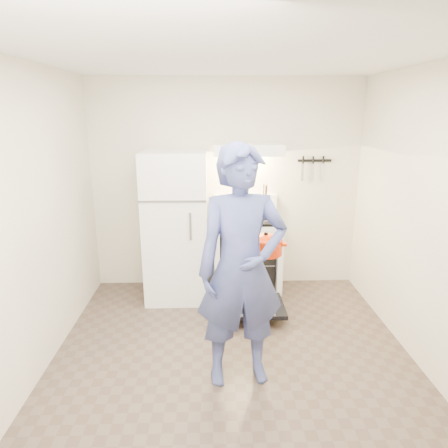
{
  "coord_description": "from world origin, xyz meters",
  "views": [
    {
      "loc": [
        -0.17,
        -2.93,
        2.13
      ],
      "look_at": [
        -0.05,
        1.0,
        1.0
      ],
      "focal_mm": 32.0,
      "sensor_mm": 36.0,
      "label": 1
    }
  ],
  "objects_px": {
    "refrigerator": "(176,226)",
    "person": "(241,269)",
    "dutch_oven": "(266,246)",
    "stove_body": "(246,257)",
    "tea_kettle": "(236,202)"
  },
  "relations": [
    {
      "from": "refrigerator",
      "to": "person",
      "type": "xyz_separation_m",
      "value": [
        0.63,
        -1.55,
        0.11
      ]
    },
    {
      "from": "person",
      "to": "dutch_oven",
      "type": "relative_size",
      "value": 5.38
    },
    {
      "from": "person",
      "to": "stove_body",
      "type": "bearing_deg",
      "value": 75.59
    },
    {
      "from": "stove_body",
      "to": "tea_kettle",
      "type": "xyz_separation_m",
      "value": [
        -0.11,
        0.17,
        0.62
      ]
    },
    {
      "from": "stove_body",
      "to": "dutch_oven",
      "type": "xyz_separation_m",
      "value": [
        0.05,
        -1.2,
        0.54
      ]
    },
    {
      "from": "refrigerator",
      "to": "stove_body",
      "type": "height_order",
      "value": "refrigerator"
    },
    {
      "from": "refrigerator",
      "to": "person",
      "type": "relative_size",
      "value": 0.89
    },
    {
      "from": "stove_body",
      "to": "person",
      "type": "height_order",
      "value": "person"
    },
    {
      "from": "refrigerator",
      "to": "tea_kettle",
      "type": "bearing_deg",
      "value": 16.02
    },
    {
      "from": "refrigerator",
      "to": "dutch_oven",
      "type": "relative_size",
      "value": 4.78
    },
    {
      "from": "tea_kettle",
      "to": "dutch_oven",
      "type": "height_order",
      "value": "tea_kettle"
    },
    {
      "from": "tea_kettle",
      "to": "dutch_oven",
      "type": "xyz_separation_m",
      "value": [
        0.17,
        -1.37,
        -0.08
      ]
    },
    {
      "from": "tea_kettle",
      "to": "person",
      "type": "xyz_separation_m",
      "value": [
        -0.07,
        -1.75,
        -0.12
      ]
    },
    {
      "from": "tea_kettle",
      "to": "refrigerator",
      "type": "bearing_deg",
      "value": -163.98
    },
    {
      "from": "tea_kettle",
      "to": "dutch_oven",
      "type": "relative_size",
      "value": 0.72
    }
  ]
}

